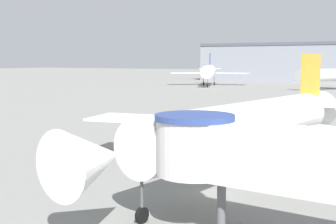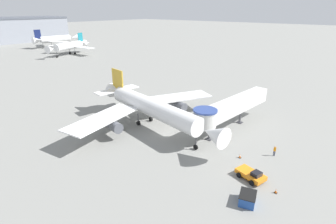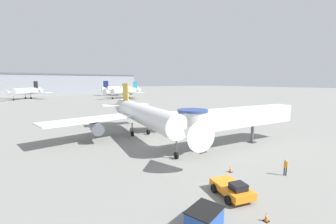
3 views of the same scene
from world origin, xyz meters
name	(u,v)px [view 2 (image 2 of 3)]	position (x,y,z in m)	size (l,w,h in m)	color
ground_plane	(166,134)	(0.00, 0.00, 0.00)	(800.00, 800.00, 0.00)	gray
main_airplane	(150,107)	(0.77, 4.63, 4.00)	(33.47, 32.37, 9.45)	white
jet_bridge	(229,108)	(9.28, -7.66, 4.44)	(21.96, 5.12, 6.12)	silver
pushback_tug_orange	(251,174)	(-2.92, -17.72, 0.70)	(3.07, 4.29, 1.51)	orange
service_container_blue	(247,198)	(-7.78, -19.36, 0.66)	(2.90, 2.53, 1.30)	#234C9E
traffic_cone_near_nose	(240,156)	(1.15, -14.15, 0.32)	(0.41, 0.41, 0.68)	black
traffic_cone_apron_front	(276,191)	(-3.72, -21.39, 0.30)	(0.38, 0.38, 0.64)	black
ground_crew_marshaller	(275,150)	(5.19, -18.01, 1.00)	(0.33, 0.38, 1.74)	#1E2338
background_jet_teal_tail	(69,46)	(37.15, 94.79, 4.38)	(25.95, 26.53, 9.95)	white
background_jet_navy_tail	(55,39)	(47.05, 127.81, 4.61)	(27.74, 30.70, 10.49)	white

